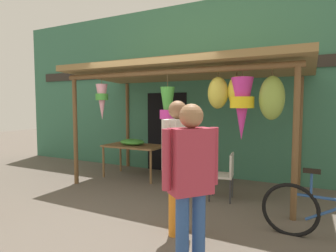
{
  "coord_description": "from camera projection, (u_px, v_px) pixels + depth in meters",
  "views": [
    {
      "loc": [
        2.54,
        -4.22,
        1.69
      ],
      "look_at": [
        -0.15,
        1.12,
        1.25
      ],
      "focal_mm": 30.08,
      "sensor_mm": 36.0,
      "label": 1
    }
  ],
  "objects": [
    {
      "name": "wicker_basket_by_table",
      "position": [
        179.0,
        178.0,
        6.04
      ],
      "size": [
        0.36,
        0.36,
        0.26
      ],
      "primitive_type": "cylinder",
      "color": "olive",
      "rests_on": "ground_plane"
    },
    {
      "name": "ground_plane",
      "position": [
        147.0,
        200.0,
        5.02
      ],
      "size": [
        30.0,
        30.0,
        0.0
      ],
      "primitive_type": "plane",
      "color": "#60564C"
    },
    {
      "name": "market_stall_canopy",
      "position": [
        190.0,
        79.0,
        5.57
      ],
      "size": [
        4.79,
        2.43,
        2.51
      ],
      "color": "brown",
      "rests_on": "ground_plane"
    },
    {
      "name": "shop_facade",
      "position": [
        195.0,
        90.0,
        6.91
      ],
      "size": [
        11.24,
        0.29,
        4.13
      ],
      "color": "#387056",
      "rests_on": "ground_plane"
    },
    {
      "name": "display_table",
      "position": [
        134.0,
        148.0,
        6.58
      ],
      "size": [
        1.38,
        0.77,
        0.76
      ],
      "color": "brown",
      "rests_on": "ground_plane"
    },
    {
      "name": "shopper_by_bananas",
      "position": [
        191.0,
        176.0,
        2.69
      ],
      "size": [
        0.43,
        0.47,
        1.7
      ],
      "color": "#2D5193",
      "rests_on": "ground_plane"
    },
    {
      "name": "folding_chair",
      "position": [
        226.0,
        172.0,
        4.98
      ],
      "size": [
        0.45,
        0.45,
        0.84
      ],
      "color": "beige",
      "rests_on": "ground_plane"
    },
    {
      "name": "parked_bicycle",
      "position": [
        336.0,
        216.0,
        3.4
      ],
      "size": [
        1.75,
        0.44,
        0.92
      ],
      "color": "black",
      "rests_on": "ground_plane"
    },
    {
      "name": "flower_heap_on_table",
      "position": [
        133.0,
        142.0,
        6.57
      ],
      "size": [
        0.61,
        0.43,
        0.14
      ],
      "color": "green",
      "rests_on": "display_table"
    },
    {
      "name": "passerby_at_right",
      "position": [
        177.0,
        155.0,
        3.65
      ],
      "size": [
        0.27,
        0.59,
        1.75
      ],
      "color": "orange",
      "rests_on": "ground_plane"
    }
  ]
}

